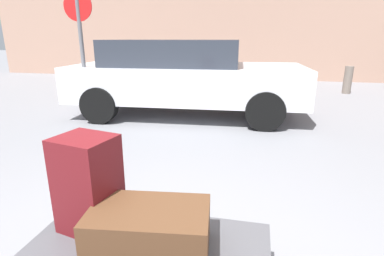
# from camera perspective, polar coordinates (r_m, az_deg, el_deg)

# --- Properties ---
(suitcase_brown_rear_left) EXTENTS (0.68, 0.46, 0.25)m
(suitcase_brown_rear_left) POSITION_cam_1_polar(r_m,az_deg,el_deg) (1.72, -8.04, -18.61)
(suitcase_brown_rear_left) COLOR #51331E
(suitcase_brown_rear_left) RESTS_ON luggage_cart
(suitcase_maroon_front_right) EXTENTS (0.37, 0.34, 0.58)m
(suitcase_maroon_front_right) POSITION_cam_1_polar(r_m,az_deg,el_deg) (1.91, -19.08, -9.98)
(suitcase_maroon_front_right) COLOR maroon
(suitcase_maroon_front_right) RESTS_ON luggage_cart
(parked_car) EXTENTS (4.41, 2.14, 1.42)m
(parked_car) POSITION_cam_1_polar(r_m,az_deg,el_deg) (5.83, -1.55, 9.90)
(parked_car) COLOR silver
(parked_car) RESTS_ON ground_plane
(bollard_kerb_near) EXTENTS (0.21, 0.21, 0.73)m
(bollard_kerb_near) POSITION_cam_1_polar(r_m,az_deg,el_deg) (9.17, 27.42, 8.08)
(bollard_kerb_near) COLOR #72665B
(bollard_kerb_near) RESTS_ON ground_plane
(no_parking_sign) EXTENTS (0.50, 0.07, 2.21)m
(no_parking_sign) POSITION_cam_1_polar(r_m,az_deg,el_deg) (5.69, -20.22, 14.97)
(no_parking_sign) COLOR slate
(no_parking_sign) RESTS_ON ground_plane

